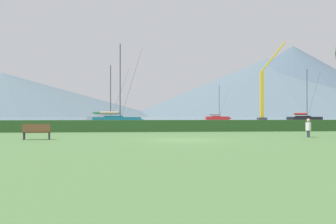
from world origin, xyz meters
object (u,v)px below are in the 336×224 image
dock_crane (263,97)px  sailboat_slip_5 (218,118)px  sailboat_slip_3 (108,119)px  person_seated_viewer (308,127)px  sailboat_slip_0 (117,120)px  park_bench_near_path (37,131)px  sailboat_slip_1 (305,119)px

dock_crane → sailboat_slip_5: bearing=124.2°
sailboat_slip_5 → dock_crane: size_ratio=0.50×
sailboat_slip_3 → sailboat_slip_5: bearing=42.1°
person_seated_viewer → sailboat_slip_5: bearing=94.8°
person_seated_viewer → sailboat_slip_0: bearing=126.5°
sailboat_slip_3 → dock_crane: bearing=20.8°
sailboat_slip_5 → sailboat_slip_0: bearing=-121.6°
sailboat_slip_0 → park_bench_near_path: size_ratio=7.61×
park_bench_near_path → dock_crane: (38.13, 67.16, 5.42)m
park_bench_near_path → person_seated_viewer: (17.43, 0.83, 0.16)m
sailboat_slip_5 → person_seated_viewer: bearing=-100.2°
sailboat_slip_0 → sailboat_slip_3: size_ratio=1.13×
sailboat_slip_5 → person_seated_viewer: size_ratio=7.95×
sailboat_slip_1 → dock_crane: bearing=87.0°
sailboat_slip_1 → person_seated_viewer: 53.93m
sailboat_slip_3 → park_bench_near_path: (-0.73, -48.98, -0.21)m
sailboat_slip_5 → person_seated_viewer: (-12.00, -79.13, 0.06)m
sailboat_slip_0 → sailboat_slip_5: 52.58m
sailboat_slip_0 → person_seated_viewer: size_ratio=10.02×
sailboat_slip_5 → park_bench_near_path: (-29.43, -79.96, -0.09)m
sailboat_slip_0 → sailboat_slip_3: sailboat_slip_0 is taller
sailboat_slip_1 → sailboat_slip_3: bearing=169.7°
dock_crane → sailboat_slip_3: bearing=-154.1°
person_seated_viewer → dock_crane: 69.68m
park_bench_near_path → dock_crane: size_ratio=0.08×
sailboat_slip_5 → dock_crane: 16.37m
sailboat_slip_1 → sailboat_slip_5: sailboat_slip_1 is taller
sailboat_slip_1 → person_seated_viewer: size_ratio=8.69×
sailboat_slip_3 → person_seated_viewer: 50.95m
sailboat_slip_3 → person_seated_viewer: (16.69, -48.14, -0.05)m
sailboat_slip_0 → dock_crane: 48.20m
sailboat_slip_0 → person_seated_viewer: (14.27, -33.58, -0.04)m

